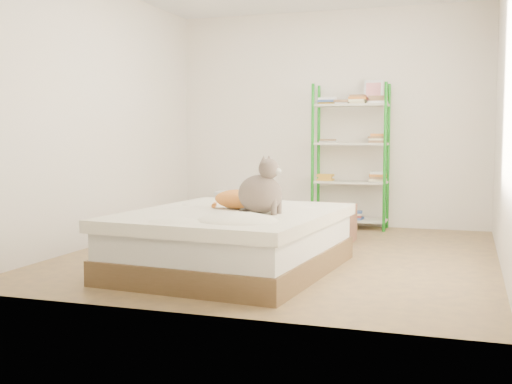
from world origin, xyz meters
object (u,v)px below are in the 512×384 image
at_px(white_bin, 231,207).
at_px(shelf_unit, 351,151).
at_px(orange_cat, 239,197).
at_px(grey_cat, 260,186).
at_px(bed, 233,241).
at_px(cardboard_box, 328,223).

bearing_deg(white_bin, shelf_unit, 1.18).
relative_size(shelf_unit, white_bin, 4.36).
bearing_deg(orange_cat, grey_cat, -35.21).
bearing_deg(grey_cat, orange_cat, 55.64).
height_order(bed, orange_cat, orange_cat).
height_order(orange_cat, cardboard_box, orange_cat).
xyz_separation_m(orange_cat, grey_cat, (0.26, -0.23, 0.12)).
height_order(bed, cardboard_box, bed).
height_order(shelf_unit, white_bin, shelf_unit).
distance_m(bed, shelf_unit, 2.83).
xyz_separation_m(orange_cat, cardboard_box, (0.42, 1.55, -0.40)).
xyz_separation_m(grey_cat, cardboard_box, (0.17, 1.78, -0.51)).
height_order(bed, shelf_unit, shelf_unit).
bearing_deg(shelf_unit, bed, -100.16).
height_order(orange_cat, grey_cat, grey_cat).
relative_size(orange_cat, shelf_unit, 0.29).
distance_m(shelf_unit, cardboard_box, 1.24).
bearing_deg(bed, grey_cat, -12.84).
xyz_separation_m(orange_cat, white_bin, (-1.02, 2.53, -0.39)).
distance_m(cardboard_box, white_bin, 1.75).
distance_m(bed, grey_cat, 0.54).
bearing_deg(shelf_unit, grey_cat, -94.60).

